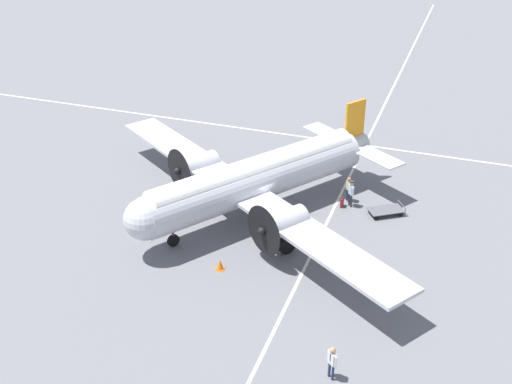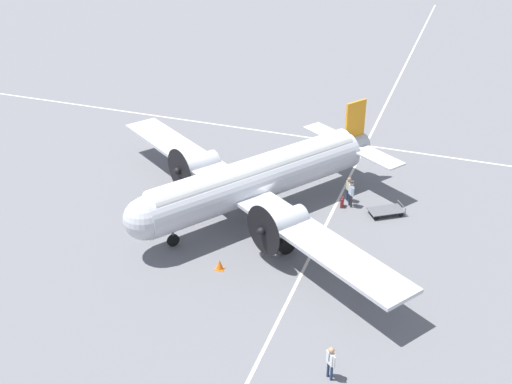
% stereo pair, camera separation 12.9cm
% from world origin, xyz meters
% --- Properties ---
extents(ground_plane, '(300.00, 300.00, 0.00)m').
position_xyz_m(ground_plane, '(0.00, 0.00, 0.00)').
color(ground_plane, slate).
extents(apron_line_eastwest, '(120.00, 0.16, 0.01)m').
position_xyz_m(apron_line_eastwest, '(0.00, -4.20, 0.00)').
color(apron_line_eastwest, silver).
rests_on(apron_line_eastwest, ground_plane).
extents(apron_line_northsouth, '(0.16, 120.00, 0.01)m').
position_xyz_m(apron_line_northsouth, '(11.91, 0.00, 0.00)').
color(apron_line_northsouth, silver).
rests_on(apron_line_northsouth, ground_plane).
extents(airliner_main, '(17.81, 21.87, 5.39)m').
position_xyz_m(airliner_main, '(-0.32, 0.21, 2.39)').
color(airliner_main, silver).
rests_on(airliner_main, ground_plane).
extents(crew_foreground, '(0.39, 0.46, 1.64)m').
position_xyz_m(crew_foreground, '(-11.40, -7.30, 1.01)').
color(crew_foreground, navy).
rests_on(crew_foreground, ground_plane).
extents(passenger_boarding, '(0.48, 0.40, 1.71)m').
position_xyz_m(passenger_boarding, '(2.86, -5.05, 1.07)').
color(passenger_boarding, '#2D2D33').
rests_on(passenger_boarding, ground_plane).
extents(ramp_agent, '(0.45, 0.39, 1.63)m').
position_xyz_m(ramp_agent, '(3.43, -4.78, 1.00)').
color(ramp_agent, navy).
rests_on(ramp_agent, ground_plane).
extents(suitcase_near_door, '(0.42, 0.13, 0.64)m').
position_xyz_m(suitcase_near_door, '(2.63, -4.59, 0.30)').
color(suitcase_near_door, maroon).
rests_on(suitcase_near_door, ground_plane).
extents(baggage_cart, '(2.05, 2.31, 0.56)m').
position_xyz_m(baggage_cart, '(2.61, -7.26, 0.28)').
color(baggage_cart, '#56565B').
rests_on(baggage_cart, ground_plane).
extents(traffic_cone, '(0.44, 0.44, 0.58)m').
position_xyz_m(traffic_cone, '(-5.82, -0.09, 0.27)').
color(traffic_cone, orange).
rests_on(traffic_cone, ground_plane).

